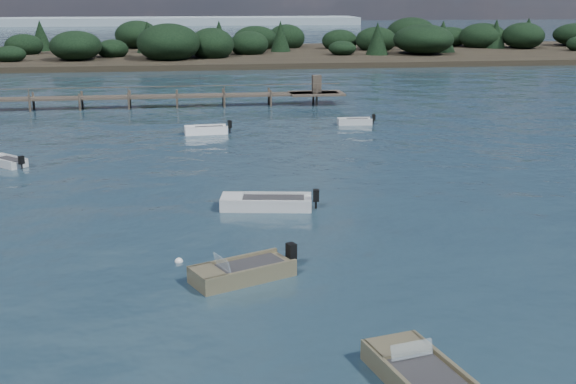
{
  "coord_description": "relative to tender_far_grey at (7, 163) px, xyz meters",
  "views": [
    {
      "loc": [
        -8.1,
        -18.43,
        10.03
      ],
      "look_at": [
        -3.51,
        14.0,
        1.0
      ],
      "focal_mm": 45.0,
      "sensor_mm": 36.0,
      "label": 1
    }
  ],
  "objects": [
    {
      "name": "ground",
      "position": [
        18.99,
        34.01,
        -0.14
      ],
      "size": [
        400.0,
        400.0,
        0.0
      ],
      "primitive_type": "plane",
      "color": "#152733",
      "rests_on": "ground"
    },
    {
      "name": "tender_far_grey",
      "position": [
        0.0,
        0.0,
        0.0
      ],
      "size": [
        2.8,
        2.83,
        1.02
      ],
      "color": "#B4B9BB",
      "rests_on": "ground"
    },
    {
      "name": "tender_far_grey_b",
      "position": [
        24.06,
        10.82,
        0.0
      ],
      "size": [
        3.0,
        1.21,
        1.02
      ],
      "color": "#B4B9BB",
      "rests_on": "ground"
    },
    {
      "name": "dinghy_extra_b",
      "position": [
        12.68,
        -19.97,
        0.03
      ],
      "size": [
        4.13,
        2.91,
        1.3
      ],
      "color": "#6C6448",
      "rests_on": "ground"
    },
    {
      "name": "tender_far_white",
      "position": [
        12.27,
        8.54,
        0.03
      ],
      "size": [
        3.52,
        1.48,
        1.19
      ],
      "color": "white",
      "rests_on": "ground"
    },
    {
      "name": "dinghy_mid_grey",
      "position": [
        14.53,
        -11.14,
        0.02
      ],
      "size": [
        4.83,
        2.34,
        1.2
      ],
      "color": "#B4B9BB",
      "rests_on": "ground"
    },
    {
      "name": "buoy_c",
      "position": [
        10.37,
        -17.87,
        -0.14
      ],
      "size": [
        0.32,
        0.32,
        0.32
      ],
      "primitive_type": "sphere",
      "color": "silver",
      "rests_on": "ground"
    },
    {
      "name": "jetty",
      "position": [
        -2.75,
        22.01,
        0.84
      ],
      "size": [
        64.5,
        3.2,
        3.4
      ],
      "color": "#483F35",
      "rests_on": "ground"
    },
    {
      "name": "far_headland",
      "position": [
        43.99,
        74.01,
        1.82
      ],
      "size": [
        190.0,
        40.0,
        5.8
      ],
      "color": "black",
      "rests_on": "ground"
    }
  ]
}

